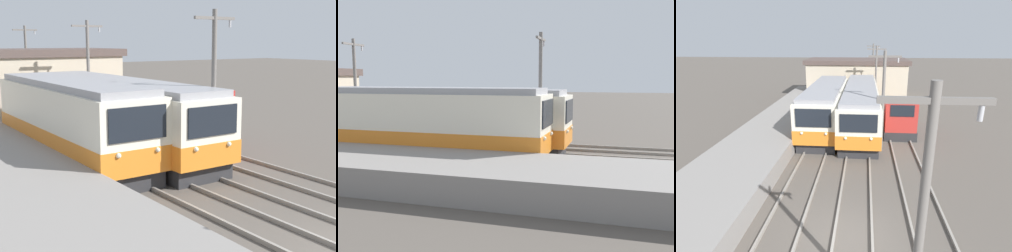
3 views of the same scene
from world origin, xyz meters
The scene contains 7 objects.
commuter_train_left centered at (-2.60, 13.01, 1.68)m, with size 2.84×11.73×3.61m.
commuter_train_center centered at (0.20, 13.83, 1.62)m, with size 2.84×14.46×3.47m.
shunting_locomotive centered at (3.20, 12.31, 1.21)m, with size 2.40×5.16×3.00m.
catenary_mast_mid centered at (1.71, 8.45, 3.57)m, with size 2.00×0.20×6.50m.
catenary_mast_far centered at (1.71, 20.37, 3.57)m, with size 2.00×0.20×6.50m.
catenary_mast_distant centered at (1.71, 32.29, 3.57)m, with size 2.00×0.20×6.50m.
station_building centered at (-0.47, 26.00, 2.39)m, with size 12.60×6.30×4.74m.
Camera 1 is at (-10.45, -6.08, 5.26)m, focal length 50.00 mm.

